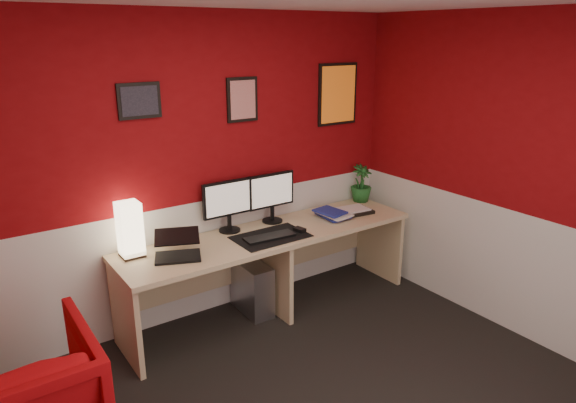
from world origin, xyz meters
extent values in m
cube|color=maroon|center=(0.00, 1.75, 1.25)|extent=(4.00, 0.01, 2.50)
cube|color=maroon|center=(2.00, 0.00, 1.25)|extent=(0.01, 3.50, 2.50)
cube|color=silver|center=(0.00, 1.75, 0.50)|extent=(4.00, 0.01, 1.00)
cube|color=silver|center=(2.00, 0.00, 0.50)|extent=(0.01, 3.50, 1.00)
cube|color=#D2B886|center=(0.57, 1.41, 0.36)|extent=(2.60, 0.65, 0.73)
cube|color=#FFE5B2|center=(-0.55, 1.59, 0.93)|extent=(0.16, 0.16, 0.40)
cube|color=black|center=(-0.28, 1.37, 0.84)|extent=(0.39, 0.34, 0.22)
cube|color=black|center=(0.30, 1.64, 1.02)|extent=(0.45, 0.06, 0.58)
cube|color=black|center=(0.72, 1.63, 1.02)|extent=(0.45, 0.06, 0.58)
cube|color=black|center=(0.51, 1.33, 0.73)|extent=(0.60, 0.38, 0.01)
cube|color=black|center=(0.49, 1.30, 0.74)|extent=(0.43, 0.18, 0.02)
cube|color=black|center=(0.77, 1.28, 0.75)|extent=(0.08, 0.11, 0.03)
imported|color=navy|center=(1.13, 1.42, 0.74)|extent=(0.24, 0.31, 0.03)
imported|color=silver|center=(1.12, 1.38, 0.77)|extent=(0.23, 0.31, 0.02)
imported|color=navy|center=(1.09, 1.38, 0.79)|extent=(0.23, 0.29, 0.03)
cube|color=black|center=(1.46, 1.40, 0.74)|extent=(0.38, 0.29, 0.03)
imported|color=#19591E|center=(1.77, 1.62, 0.91)|extent=(0.21, 0.21, 0.36)
cube|color=#99999E|center=(0.43, 1.51, 0.23)|extent=(0.21, 0.46, 0.45)
cube|color=black|center=(-0.34, 1.74, 1.85)|extent=(0.32, 0.02, 0.26)
cube|color=red|center=(0.51, 1.74, 1.80)|extent=(0.28, 0.02, 0.36)
cube|color=orange|center=(1.53, 1.74, 1.78)|extent=(0.44, 0.02, 0.56)
camera|label=1|loc=(-1.64, -2.01, 2.31)|focal=32.55mm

